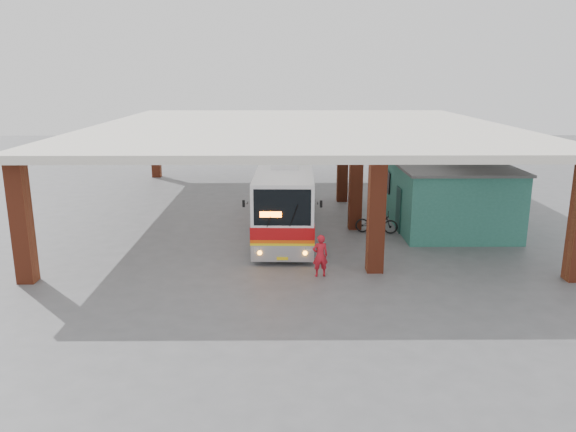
% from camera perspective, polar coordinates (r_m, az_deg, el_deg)
% --- Properties ---
extents(ground, '(90.00, 90.00, 0.00)m').
position_cam_1_polar(ground, '(23.99, 0.50, -3.20)').
color(ground, '#515154').
rests_on(ground, ground).
extents(brick_columns, '(20.10, 21.60, 4.35)m').
position_cam_1_polar(brick_columns, '(28.39, 3.23, 4.05)').
color(brick_columns, maroon).
rests_on(brick_columns, ground).
extents(canopy_roof, '(21.00, 23.00, 0.30)m').
position_cam_1_polar(canopy_roof, '(29.52, 1.29, 9.01)').
color(canopy_roof, silver).
rests_on(canopy_roof, brick_columns).
extents(shop_building, '(5.20, 8.20, 3.11)m').
position_cam_1_polar(shop_building, '(28.58, 15.58, 2.36)').
color(shop_building, '#296857').
rests_on(shop_building, ground).
extents(coach_bus, '(2.75, 11.74, 3.40)m').
position_cam_1_polar(coach_bus, '(26.74, -0.25, 2.37)').
color(coach_bus, white).
rests_on(coach_bus, ground).
extents(motorcycle, '(2.05, 1.06, 1.02)m').
position_cam_1_polar(motorcycle, '(26.32, 8.99, -0.64)').
color(motorcycle, black).
rests_on(motorcycle, ground).
extents(pedestrian, '(0.63, 0.46, 1.57)m').
position_cam_1_polar(pedestrian, '(20.44, 3.29, -4.04)').
color(pedestrian, red).
rests_on(pedestrian, ground).
extents(red_chair, '(0.61, 0.61, 0.88)m').
position_cam_1_polar(red_chair, '(32.82, 9.18, 2.13)').
color(red_chair, '#AC1812').
rests_on(red_chair, ground).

